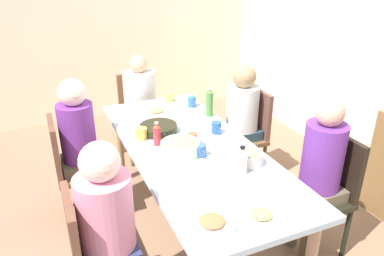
{
  "coord_description": "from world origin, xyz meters",
  "views": [
    {
      "loc": [
        2.2,
        -0.95,
        2.0
      ],
      "look_at": [
        0.0,
        0.0,
        0.91
      ],
      "focal_mm": 34.8,
      "sensor_mm": 36.0,
      "label": 1
    }
  ],
  "objects_px": {
    "bottle_0": "(157,134)",
    "cup_0": "(201,150)",
    "serving_pan": "(159,128)",
    "cup_1": "(217,128)",
    "person_4": "(80,139)",
    "chair_1": "(139,110)",
    "person_0": "(320,167)",
    "person_3": "(241,113)",
    "plate_2": "(157,112)",
    "chair_2": "(96,253)",
    "bowl_0": "(250,157)",
    "cup_5": "(192,102)",
    "cup_2": "(170,98)",
    "bottle_1": "(209,103)",
    "chair_3": "(248,130)",
    "cup_4": "(193,139)",
    "dining_table": "(192,157)",
    "bottle_2": "(242,161)",
    "chair_0": "(326,188)",
    "plate_0": "(261,216)",
    "person_1": "(140,98)",
    "person_2": "(108,220)",
    "cup_3": "(141,134)",
    "bowl_1": "(180,147)",
    "plate_1": "(212,223)"
  },
  "relations": [
    {
      "from": "dining_table",
      "to": "bottle_2",
      "type": "xyz_separation_m",
      "value": [
        0.46,
        0.14,
        0.17
      ]
    },
    {
      "from": "cup_3",
      "to": "chair_1",
      "type": "bearing_deg",
      "value": 165.68
    },
    {
      "from": "chair_1",
      "to": "bowl_1",
      "type": "relative_size",
      "value": 3.3
    },
    {
      "from": "cup_4",
      "to": "person_0",
      "type": "bearing_deg",
      "value": 50.86
    },
    {
      "from": "person_4",
      "to": "bottle_0",
      "type": "bearing_deg",
      "value": 51.31
    },
    {
      "from": "chair_2",
      "to": "cup_5",
      "type": "distance_m",
      "value": 1.73
    },
    {
      "from": "dining_table",
      "to": "bottle_0",
      "type": "relative_size",
      "value": 11.7
    },
    {
      "from": "chair_1",
      "to": "cup_2",
      "type": "relative_size",
      "value": 7.99
    },
    {
      "from": "person_2",
      "to": "bottle_2",
      "type": "distance_m",
      "value": 0.88
    },
    {
      "from": "plate_2",
      "to": "serving_pan",
      "type": "relative_size",
      "value": 0.45
    },
    {
      "from": "chair_2",
      "to": "plate_1",
      "type": "distance_m",
      "value": 0.69
    },
    {
      "from": "bottle_2",
      "to": "cup_5",
      "type": "bearing_deg",
      "value": 171.55
    },
    {
      "from": "bowl_1",
      "to": "chair_1",
      "type": "bearing_deg",
      "value": 175.61
    },
    {
      "from": "plate_2",
      "to": "bottle_0",
      "type": "xyz_separation_m",
      "value": [
        0.58,
        -0.19,
        0.07
      ]
    },
    {
      "from": "cup_4",
      "to": "bottle_0",
      "type": "relative_size",
      "value": 0.6
    },
    {
      "from": "person_3",
      "to": "plate_2",
      "type": "distance_m",
      "value": 0.78
    },
    {
      "from": "plate_0",
      "to": "serving_pan",
      "type": "distance_m",
      "value": 1.24
    },
    {
      "from": "person_3",
      "to": "bowl_0",
      "type": "height_order",
      "value": "person_3"
    },
    {
      "from": "chair_3",
      "to": "cup_4",
      "type": "height_order",
      "value": "chair_3"
    },
    {
      "from": "plate_0",
      "to": "cup_3",
      "type": "bearing_deg",
      "value": -165.26
    },
    {
      "from": "chair_0",
      "to": "plate_2",
      "type": "bearing_deg",
      "value": -145.86
    },
    {
      "from": "chair_2",
      "to": "bottle_1",
      "type": "bearing_deg",
      "value": 130.49
    },
    {
      "from": "person_0",
      "to": "cup_0",
      "type": "height_order",
      "value": "person_0"
    },
    {
      "from": "person_2",
      "to": "bowl_0",
      "type": "xyz_separation_m",
      "value": [
        -0.15,
        0.97,
        0.09
      ]
    },
    {
      "from": "cup_3",
      "to": "bottle_1",
      "type": "height_order",
      "value": "bottle_1"
    },
    {
      "from": "plate_0",
      "to": "cup_5",
      "type": "relative_size",
      "value": 1.94
    },
    {
      "from": "chair_1",
      "to": "bottle_2",
      "type": "relative_size",
      "value": 4.68
    },
    {
      "from": "dining_table",
      "to": "cup_4",
      "type": "height_order",
      "value": "cup_4"
    },
    {
      "from": "serving_pan",
      "to": "cup_1",
      "type": "distance_m",
      "value": 0.45
    },
    {
      "from": "chair_1",
      "to": "person_4",
      "type": "xyz_separation_m",
      "value": [
        0.91,
        -0.72,
        0.21
      ]
    },
    {
      "from": "cup_2",
      "to": "bottle_1",
      "type": "relative_size",
      "value": 0.44
    },
    {
      "from": "plate_1",
      "to": "person_4",
      "type": "bearing_deg",
      "value": -161.12
    },
    {
      "from": "person_2",
      "to": "bottle_1",
      "type": "bearing_deg",
      "value": 132.76
    },
    {
      "from": "person_2",
      "to": "person_4",
      "type": "xyz_separation_m",
      "value": [
        -1.06,
        0.0,
        0.0
      ]
    },
    {
      "from": "chair_1",
      "to": "person_3",
      "type": "relative_size",
      "value": 0.77
    },
    {
      "from": "person_0",
      "to": "person_4",
      "type": "relative_size",
      "value": 0.99
    },
    {
      "from": "cup_0",
      "to": "cup_3",
      "type": "distance_m",
      "value": 0.52
    },
    {
      "from": "cup_4",
      "to": "cup_5",
      "type": "height_order",
      "value": "cup_5"
    },
    {
      "from": "plate_1",
      "to": "bottle_2",
      "type": "bearing_deg",
      "value": 133.87
    },
    {
      "from": "dining_table",
      "to": "person_3",
      "type": "height_order",
      "value": "person_3"
    },
    {
      "from": "chair_2",
      "to": "bowl_0",
      "type": "relative_size",
      "value": 5.21
    },
    {
      "from": "cup_1",
      "to": "cup_2",
      "type": "distance_m",
      "value": 0.81
    },
    {
      "from": "serving_pan",
      "to": "plate_0",
      "type": "bearing_deg",
      "value": 6.96
    },
    {
      "from": "plate_0",
      "to": "bottle_0",
      "type": "distance_m",
      "value": 1.05
    },
    {
      "from": "chair_1",
      "to": "serving_pan",
      "type": "bearing_deg",
      "value": -7.26
    },
    {
      "from": "person_1",
      "to": "chair_3",
      "type": "xyz_separation_m",
      "value": [
        0.82,
        0.81,
        -0.18
      ]
    },
    {
      "from": "bottle_0",
      "to": "cup_0",
      "type": "bearing_deg",
      "value": 38.81
    },
    {
      "from": "chair_0",
      "to": "bowl_0",
      "type": "relative_size",
      "value": 5.21
    },
    {
      "from": "person_3",
      "to": "serving_pan",
      "type": "xyz_separation_m",
      "value": [
        0.19,
        -0.86,
        0.09
      ]
    },
    {
      "from": "person_1",
      "to": "dining_table",
      "type": "bearing_deg",
      "value": 0.0
    }
  ]
}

